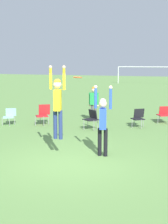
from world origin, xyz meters
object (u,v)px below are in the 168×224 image
at_px(person_jumping, 58,100).
at_px(person_spectator_near, 94,101).
at_px(person_defending, 103,119).
at_px(camping_chair_4, 9,115).
at_px(camping_chair_0, 43,113).
at_px(frisbee, 78,77).
at_px(camping_chair_5, 92,118).
at_px(camping_chair_3, 138,117).
at_px(camping_chair_2, 164,113).

distance_m(person_jumping, person_spectator_near, 5.81).
relative_size(person_defending, camping_chair_4, 2.83).
bearing_deg(person_jumping, camping_chair_0, 15.66).
bearing_deg(person_defending, frisbee, -96.61).
relative_size(person_defending, camping_chair_5, 2.62).
bearing_deg(camping_chair_5, person_defending, 149.67).
height_order(frisbee, camping_chair_3, frisbee).
height_order(camping_chair_4, camping_chair_5, camping_chair_5).
distance_m(camping_chair_2, camping_chair_4, 7.19).
bearing_deg(camping_chair_5, person_spectator_near, -38.43).
bearing_deg(camping_chair_2, camping_chair_4, -4.24).
relative_size(frisbee, camping_chair_5, 0.34).
bearing_deg(camping_chair_2, camping_chair_3, 27.12).
distance_m(person_jumping, camping_chair_2, 7.06).
height_order(camping_chair_2, camping_chair_5, camping_chair_5).
relative_size(frisbee, person_spectator_near, 0.16).
bearing_deg(camping_chair_2, camping_chair_5, 14.02).
relative_size(camping_chair_0, person_spectator_near, 0.55).
relative_size(frisbee, camping_chair_2, 0.34).
distance_m(person_jumping, camping_chair_5, 4.15).
xyz_separation_m(person_defending, frisbee, (-0.74, -0.17, 1.23)).
xyz_separation_m(camping_chair_2, camping_chair_3, (-0.92, -1.44, 0.01)).
bearing_deg(person_jumping, camping_chair_3, -33.81).
relative_size(camping_chair_5, person_spectator_near, 0.49).
distance_m(frisbee, camping_chair_4, 5.98).
distance_m(camping_chair_2, camping_chair_5, 3.73).
relative_size(camping_chair_0, camping_chair_2, 1.12).
distance_m(person_jumping, camping_chair_4, 5.54).
distance_m(camping_chair_4, camping_chair_5, 3.82).
bearing_deg(camping_chair_4, camping_chair_0, 171.46).
relative_size(person_defending, camping_chair_0, 2.33).
bearing_deg(camping_chair_5, camping_chair_2, -101.56).
bearing_deg(camping_chair_2, frisbee, 44.27).
bearing_deg(person_defending, person_jumping, -90.00).
bearing_deg(frisbee, camping_chair_2, 74.71).
relative_size(camping_chair_2, camping_chair_5, 1.00).
relative_size(person_jumping, camping_chair_0, 2.41).
xyz_separation_m(camping_chair_2, person_spectator_near, (-3.22, -0.88, 0.55)).
bearing_deg(camping_chair_3, camping_chair_0, -25.53).
xyz_separation_m(camping_chair_0, camping_chair_4, (-1.36, -0.67, -0.08)).
bearing_deg(person_defending, camping_chair_0, -150.57).
bearing_deg(frisbee, camping_chair_5, 104.44).
bearing_deg(person_spectator_near, camping_chair_3, -30.01).
relative_size(person_jumping, camping_chair_5, 2.70).
height_order(person_defending, person_spectator_near, person_defending).
bearing_deg(person_defending, camping_chair_4, -137.50).
xyz_separation_m(person_defending, camping_chair_2, (0.98, 6.12, -0.68)).
height_order(person_defending, camping_chair_4, person_defending).
height_order(frisbee, camping_chair_5, frisbee).
bearing_deg(person_jumping, camping_chair_5, -13.25).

